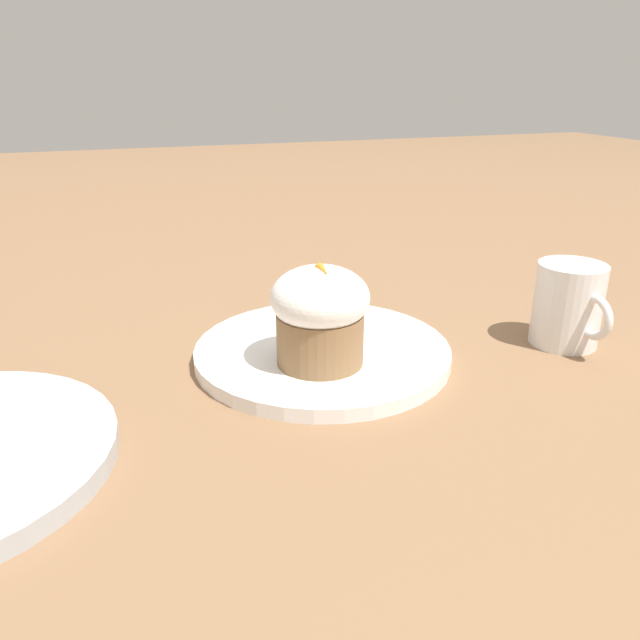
{
  "coord_description": "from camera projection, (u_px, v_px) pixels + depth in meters",
  "views": [
    {
      "loc": [
        0.55,
        -0.19,
        0.27
      ],
      "look_at": [
        0.04,
        -0.01,
        0.06
      ],
      "focal_mm": 35.0,
      "sensor_mm": 36.0,
      "label": 1
    }
  ],
  "objects": [
    {
      "name": "carrot_cake",
      "position": [
        320.0,
        314.0,
        0.58
      ],
      "size": [
        0.09,
        0.09,
        0.1
      ],
      "color": "olive",
      "rests_on": "dessert_plate"
    },
    {
      "name": "coffee_cup",
      "position": [
        569.0,
        305.0,
        0.66
      ],
      "size": [
        0.1,
        0.07,
        0.09
      ],
      "color": "white",
      "rests_on": "ground_plane"
    },
    {
      "name": "ground_plane",
      "position": [
        322.0,
        358.0,
        0.64
      ],
      "size": [
        4.0,
        4.0,
        0.0
      ],
      "primitive_type": "plane",
      "color": "#846042"
    },
    {
      "name": "spoon",
      "position": [
        311.0,
        338.0,
        0.65
      ],
      "size": [
        0.13,
        0.04,
        0.01
      ],
      "color": "silver",
      "rests_on": "dessert_plate"
    },
    {
      "name": "dessert_plate",
      "position": [
        322.0,
        352.0,
        0.64
      ],
      "size": [
        0.26,
        0.26,
        0.01
      ],
      "color": "white",
      "rests_on": "ground_plane"
    }
  ]
}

